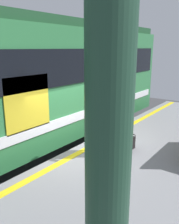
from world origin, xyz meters
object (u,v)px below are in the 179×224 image
Objects in this scene: handbag at (128,143)px; station_column at (109,128)px; passenger at (114,109)px; train_carriage at (43,79)px.

station_column is (3.30, 1.49, 1.59)m from handbag.
passenger is 0.52× the size of station_column.
station_column is (2.80, 1.62, 0.67)m from passenger.
station_column is at bearing 24.30° from handbag.
handbag is at bearing 164.69° from passenger.
passenger is at bearing 76.43° from train_carriage.
handbag is at bearing 86.01° from train_carriage.
train_carriage is 26.31× the size of handbag.
handbag is (-0.50, 0.14, -0.91)m from passenger.
station_column reaches higher than passenger.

